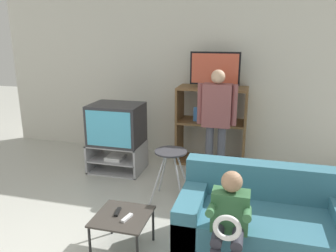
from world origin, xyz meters
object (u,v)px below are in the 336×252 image
remote_control_white (127,218)px  person_standing_adult (217,115)px  tv_stand (117,157)px  television_flat (215,71)px  media_shelf (211,125)px  remote_control_black (118,212)px  couch (264,225)px  snack_table (122,219)px  folding_stool (171,159)px  television_main (117,124)px  person_seated_child (229,220)px

remote_control_white → person_standing_adult: person_standing_adult is taller
person_standing_adult → tv_stand: bearing=-177.5°
television_flat → remote_control_white: bearing=-100.1°
media_shelf → remote_control_black: media_shelf is taller
couch → snack_table: bearing=-165.4°
folding_stool → remote_control_black: size_ratio=4.53×
media_shelf → snack_table: media_shelf is taller
snack_table → remote_control_white: remote_control_white is taller
folding_stool → person_standing_adult: size_ratio=0.42×
television_main → person_standing_adult: size_ratio=0.48×
tv_stand → remote_control_white: bearing=-63.8°
person_standing_adult → remote_control_black: bearing=-110.7°
remote_control_white → television_flat: bearing=92.9°
media_shelf → person_seated_child: 2.65m
television_flat → remote_control_black: size_ratio=5.14×
television_main → folding_stool: (1.00, -0.71, -0.18)m
folding_stool → remote_control_black: (-0.24, -1.03, -0.16)m
couch → tv_stand: bearing=145.4°
media_shelf → person_seated_child: size_ratio=1.28×
media_shelf → snack_table: size_ratio=2.43×
media_shelf → tv_stand: bearing=-152.5°
remote_control_white → couch: size_ratio=0.09×
television_flat → person_standing_adult: (0.12, -0.59, -0.53)m
television_flat → person_seated_child: bearing=-79.7°
media_shelf → couch: (0.79, -2.12, -0.34)m
tv_stand → remote_control_white: (0.89, -1.81, 0.17)m
couch → person_seated_child: person_seated_child is taller
media_shelf → folding_stool: 1.42m
tv_stand → media_shelf: bearing=27.5°
tv_stand → snack_table: bearing=-65.0°
snack_table → remote_control_black: 0.08m
tv_stand → couch: 2.54m
television_main → couch: (2.08, -1.44, -0.44)m
remote_control_black → television_main: bearing=104.3°
remote_control_black → person_seated_child: size_ratio=0.15×
television_main → remote_control_white: 2.04m
television_flat → snack_table: bearing=-101.7°
tv_stand → television_flat: television_flat is taller
remote_control_white → person_seated_child: 0.93m
couch → folding_stool: bearing=145.9°
television_flat → couch: (0.76, -2.10, -1.18)m
person_seated_child → couch: bearing=58.6°
tv_stand → person_seated_child: (1.80, -1.92, 0.35)m
television_flat → folding_stool: television_flat is taller
television_flat → couch: 2.52m
person_standing_adult → person_seated_child: bearing=-80.0°
media_shelf → snack_table: (-0.48, -2.45, -0.28)m
television_flat → person_standing_adult: television_flat is taller
person_seated_child → person_standing_adult: bearing=100.0°
snack_table → person_standing_adult: bearing=71.3°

